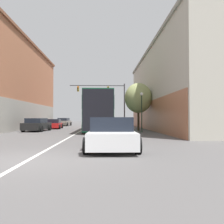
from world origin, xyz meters
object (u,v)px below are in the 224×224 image
Objects in this scene: parked_car_left_near at (64,122)px; parked_car_left_mid at (53,124)px; traffic_signal_gantry at (108,95)px; street_tree_near at (138,98)px; hatchback_foreground at (111,134)px; street_lamp at (142,109)px; bus at (99,111)px; parked_car_left_far at (37,125)px.

parked_car_left_near reaches higher than parked_car_left_mid.
street_tree_near is (3.06, -10.11, -1.33)m from traffic_signal_gantry.
street_lamp is (3.22, 10.96, 1.51)m from hatchback_foreground.
street_tree_near is at bearing -140.86° from parked_car_left_near.
street_lamp is 0.74× the size of street_tree_near.
bus is 3.03× the size of street_lamp.
bus is 2.48× the size of parked_car_left_near.
parked_car_left_far is at bearing -177.03° from parked_car_left_near.
traffic_signal_gantry is at bearing -0.07° from hatchback_foreground.
street_tree_near is (10.09, -4.33, 2.92)m from parked_car_left_mid.
traffic_signal_gantry is at bearing -116.88° from parked_car_left_near.
parked_car_left_near is at bearing 121.22° from street_lamp.
parked_car_left_mid is at bearing 156.77° from street_tree_near.
traffic_signal_gantry is (1.15, 10.51, 2.73)m from bus.
hatchback_foreground is at bearing -163.40° from parked_car_left_mid.
traffic_signal_gantry is (7.49, 10.91, 4.19)m from parked_car_left_far.
hatchback_foreground reaches higher than parked_car_left_near.
hatchback_foreground is at bearing -90.72° from traffic_signal_gantry.
bus is 1.35× the size of traffic_signal_gantry.
parked_car_left_mid is (-6.73, 18.16, -0.08)m from hatchback_foreground.
bus reaches higher than parked_car_left_far.
street_lamp is at bearing -129.60° from parked_car_left_mid.
parked_car_left_far is 0.48× the size of traffic_signal_gantry.
street_tree_near is (10.61, -14.41, 2.85)m from parked_car_left_near.
parked_car_left_mid is 0.47× the size of traffic_signal_gantry.
hatchback_foreground is at bearing -162.83° from parked_car_left_near.
traffic_signal_gantry reaches higher than bus.
parked_car_left_near is at bearing -0.79° from parked_car_left_mid.
bus is 4.76m from street_lamp.
bus reaches higher than parked_car_left_mid.
parked_car_left_far is (0.05, -15.20, -0.01)m from parked_car_left_near.
street_lamp is at bearing -92.76° from street_tree_near.
parked_car_left_near is (-6.39, 14.80, -1.45)m from bus.
parked_car_left_near is 1.13× the size of parked_car_left_far.
street_lamp is at bearing -77.30° from traffic_signal_gantry.
traffic_signal_gantry is 2.24× the size of street_lamp.
traffic_signal_gantry is (0.30, 23.94, 4.17)m from hatchback_foreground.
street_tree_near is at bearing 87.24° from street_lamp.
street_lamp reaches higher than bus.
parked_car_left_near is (-7.24, 28.23, -0.01)m from hatchback_foreground.
parked_car_left_far is (-7.19, 13.03, -0.02)m from hatchback_foreground.
parked_car_left_near reaches higher than parked_car_left_far.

